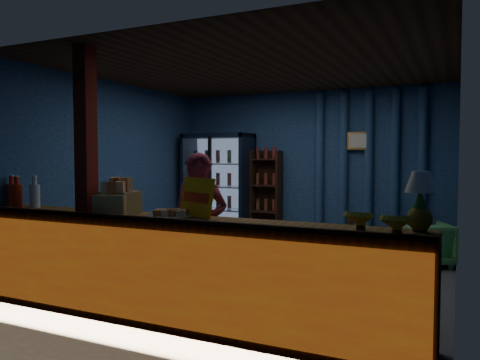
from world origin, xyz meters
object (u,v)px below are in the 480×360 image
at_px(green_chair, 425,244).
at_px(table_lamp, 421,184).
at_px(shopkeeper, 199,230).
at_px(pastry_tray, 171,215).

height_order(green_chair, table_lamp, table_lamp).
distance_m(shopkeeper, green_chair, 3.49).
bearing_deg(green_chair, pastry_tray, 34.56).
xyz_separation_m(green_chair, pastry_tray, (-1.97, -3.30, 0.68)).
height_order(pastry_tray, table_lamp, table_lamp).
xyz_separation_m(green_chair, table_lamp, (0.15, -3.18, 1.01)).
xyz_separation_m(shopkeeper, pastry_tray, (-0.05, -0.43, 0.20)).
bearing_deg(table_lamp, pastry_tray, -176.79).
height_order(shopkeeper, green_chair, shopkeeper).
xyz_separation_m(pastry_tray, table_lamp, (2.12, 0.12, 0.33)).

